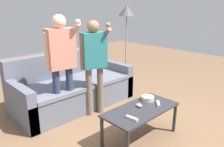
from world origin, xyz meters
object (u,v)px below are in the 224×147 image
object	(u,v)px
coffee_table	(141,113)
game_remote_wand_far	(158,104)
game_remote_nunchuk	(139,105)
snack_bowl	(148,98)
player_center	(94,57)
game_remote_wand_near	(132,118)
couch	(73,88)
player_left	(61,57)
floor_lamp	(127,17)

from	to	relation	value
coffee_table	game_remote_wand_far	xyz separation A→B (m)	(0.26, -0.08, 0.07)
game_remote_nunchuk	coffee_table	bearing A→B (deg)	-108.87
snack_bowl	player_center	size ratio (longest dim) A/B	0.12
game_remote_nunchuk	game_remote_wand_near	distance (m)	0.35
snack_bowl	game_remote_nunchuk	xyz separation A→B (m)	(-0.26, -0.05, -0.01)
player_center	game_remote_wand_near	distance (m)	1.24
player_center	couch	bearing A→B (deg)	95.72
player_center	snack_bowl	bearing A→B (deg)	-74.40
game_remote_wand_far	couch	bearing A→B (deg)	100.17
player_left	floor_lamp	bearing A→B (deg)	13.28
floor_lamp	player_left	bearing A→B (deg)	-166.72
couch	floor_lamp	size ratio (longest dim) A/B	1.20
player_center	game_remote_wand_near	size ratio (longest dim) A/B	9.43
coffee_table	snack_bowl	xyz separation A→B (m)	(0.27, 0.10, 0.09)
coffee_table	floor_lamp	bearing A→B (deg)	48.63
coffee_table	game_remote_wand_near	size ratio (longest dim) A/B	6.50
couch	game_remote_wand_near	distance (m)	1.68
game_remote_nunchuk	game_remote_wand_far	world-z (taller)	game_remote_nunchuk
game_remote_wand_far	game_remote_wand_near	bearing A→B (deg)	-177.29
player_center	game_remote_wand_far	xyz separation A→B (m)	(0.24, -1.06, -0.50)
floor_lamp	game_remote_wand_far	size ratio (longest dim) A/B	11.92
player_left	game_remote_wand_near	distance (m)	1.37
game_remote_nunchuk	game_remote_wand_far	size ratio (longest dim) A/B	0.61
player_center	game_remote_wand_far	world-z (taller)	player_center
game_remote_nunchuk	game_remote_wand_far	distance (m)	0.28
coffee_table	snack_bowl	distance (m)	0.31
floor_lamp	game_remote_wand_near	distance (m)	2.59
game_remote_nunchuk	player_center	world-z (taller)	player_center
snack_bowl	game_remote_wand_near	world-z (taller)	snack_bowl
floor_lamp	game_remote_wand_near	bearing A→B (deg)	-135.06
player_center	game_remote_wand_far	size ratio (longest dim) A/B	10.41
coffee_table	game_remote_wand_far	distance (m)	0.28
floor_lamp	player_center	size ratio (longest dim) A/B	1.15
game_remote_nunchuk	couch	bearing A→B (deg)	91.74
snack_bowl	game_remote_nunchuk	size ratio (longest dim) A/B	2.00
couch	game_remote_nunchuk	distance (m)	1.50
couch	player_center	xyz separation A→B (m)	(0.06, -0.56, 0.65)
player_center	game_remote_wand_near	world-z (taller)	player_center
floor_lamp	player_left	world-z (taller)	floor_lamp
game_remote_wand_near	game_remote_wand_far	size ratio (longest dim) A/B	1.10
couch	floor_lamp	world-z (taller)	floor_lamp
snack_bowl	player_left	size ratio (longest dim) A/B	0.11
floor_lamp	snack_bowl	bearing A→B (deg)	-127.11
player_left	player_center	distance (m)	0.51
game_remote_nunchuk	snack_bowl	bearing A→B (deg)	11.69
couch	game_remote_wand_near	size ratio (longest dim) A/B	12.97
coffee_table	couch	bearing A→B (deg)	91.03
snack_bowl	player_left	bearing A→B (deg)	124.97
player_left	player_center	xyz separation A→B (m)	(0.48, -0.16, -0.06)
player_left	player_center	size ratio (longest dim) A/B	1.06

